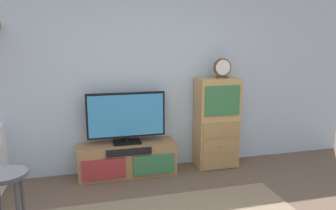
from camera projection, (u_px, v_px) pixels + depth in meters
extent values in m
cube|color=#A8BCD1|center=(145.00, 72.00, 4.24)|extent=(6.40, 0.12, 2.70)
cube|color=#997047|center=(128.00, 159.00, 4.14)|extent=(1.28, 0.36, 0.44)
cube|color=maroon|center=(104.00, 169.00, 3.89)|extent=(0.54, 0.02, 0.26)
cube|color=#337042|center=(154.00, 165.00, 4.04)|extent=(0.54, 0.02, 0.26)
cube|color=black|center=(129.00, 152.00, 3.92)|extent=(0.58, 0.02, 0.09)
cube|color=black|center=(127.00, 142.00, 4.11)|extent=(0.36, 0.22, 0.02)
cylinder|color=black|center=(127.00, 139.00, 4.10)|extent=(0.05, 0.05, 0.06)
cube|color=black|center=(126.00, 115.00, 4.04)|extent=(1.02, 0.05, 0.59)
cube|color=#338CCC|center=(127.00, 115.00, 4.01)|extent=(0.97, 0.01, 0.54)
cube|color=tan|center=(216.00, 123.00, 4.38)|extent=(0.58, 0.34, 1.27)
cube|color=#9C7949|center=(220.00, 162.00, 4.31)|extent=(0.53, 0.02, 0.20)
sphere|color=olive|center=(221.00, 163.00, 4.29)|extent=(0.03, 0.03, 0.03)
cube|color=#9C7949|center=(221.00, 146.00, 4.26)|extent=(0.53, 0.02, 0.20)
sphere|color=olive|center=(222.00, 147.00, 4.25)|extent=(0.03, 0.03, 0.03)
cube|color=#9C7949|center=(222.00, 130.00, 4.22)|extent=(0.53, 0.02, 0.20)
sphere|color=olive|center=(222.00, 130.00, 4.20)|extent=(0.03, 0.03, 0.03)
cube|color=#337042|center=(223.00, 101.00, 4.14)|extent=(0.49, 0.02, 0.40)
cube|color=#4C3823|center=(222.00, 77.00, 4.24)|extent=(0.15, 0.08, 0.02)
cylinder|color=brown|center=(222.00, 67.00, 4.22)|extent=(0.24, 0.04, 0.24)
cylinder|color=silver|center=(223.00, 68.00, 4.19)|extent=(0.21, 0.01, 0.21)
cylinder|color=#333338|center=(24.00, 209.00, 2.65)|extent=(0.04, 0.04, 0.69)
cylinder|color=#333338|center=(5.00, 175.00, 2.46)|extent=(0.34, 0.34, 0.03)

